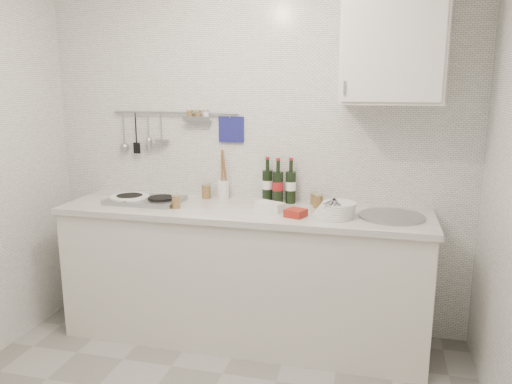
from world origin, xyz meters
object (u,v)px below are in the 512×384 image
(utensil_crock, at_px, (223,187))
(plate_stack_sink, at_px, (336,210))
(wine_bottles, at_px, (279,180))
(wall_cabinet, at_px, (393,45))
(plate_stack_hob, at_px, (129,199))

(utensil_crock, bearing_deg, plate_stack_sink, -20.86)
(utensil_crock, bearing_deg, wine_bottles, -3.45)
(wall_cabinet, bearing_deg, plate_stack_sink, -145.89)
(plate_stack_sink, bearing_deg, utensil_crock, 159.14)
(plate_stack_hob, bearing_deg, utensil_crock, 22.50)
(plate_stack_sink, distance_m, utensil_crock, 0.88)
(wine_bottles, bearing_deg, plate_stack_hob, -167.37)
(wall_cabinet, relative_size, utensil_crock, 1.98)
(wall_cabinet, bearing_deg, plate_stack_hob, -175.64)
(plate_stack_hob, distance_m, utensil_crock, 0.66)
(wine_bottles, bearing_deg, wall_cabinet, -7.83)
(plate_stack_sink, height_order, wine_bottles, wine_bottles)
(wall_cabinet, bearing_deg, utensil_crock, 173.77)
(wall_cabinet, distance_m, plate_stack_sink, 1.04)
(plate_stack_hob, bearing_deg, plate_stack_sink, -2.47)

